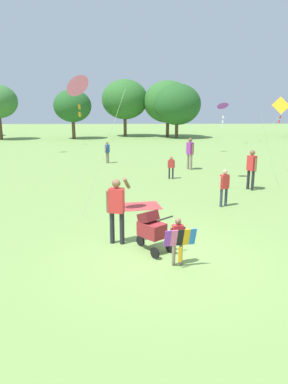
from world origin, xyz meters
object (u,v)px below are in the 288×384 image
(person_kid_running, at_px, (171,165))
(person_couple_left, at_px, (224,185))
(person_adult_flyer, at_px, (117,205))
(person_red_shirt, at_px, (251,167))
(kite_green_novelty, at_px, (223,107))
(person_back_turned, at_px, (190,151))
(stroller, at_px, (151,228))
(kite_adult_black, at_px, (78,87))
(person_sitting_far, at_px, (107,151))
(kite_orange_delta, at_px, (280,109))
(picnic_blanket, at_px, (141,206))
(child_with_butterfly_kite, at_px, (178,238))

(person_kid_running, bearing_deg, person_couple_left, -74.06)
(person_adult_flyer, height_order, person_red_shirt, person_adult_flyer)
(kite_green_novelty, relative_size, person_back_turned, 2.23)
(stroller, height_order, kite_green_novelty, kite_green_novelty)
(kite_adult_black, relative_size, person_red_shirt, 2.59)
(kite_adult_black, distance_m, person_couple_left, 5.94)
(person_sitting_far, xyz_separation_m, person_back_turned, (4.76, -2.38, 0.26))
(person_red_shirt, relative_size, person_sitting_far, 1.28)
(kite_orange_delta, distance_m, person_sitting_far, 10.13)
(kite_adult_black, relative_size, person_kid_running, 3.93)
(person_adult_flyer, height_order, person_back_turned, person_adult_flyer)
(person_back_turned, bearing_deg, person_red_shirt, -69.05)
(stroller, bearing_deg, kite_orange_delta, 54.59)
(kite_green_novelty, xyz_separation_m, person_red_shirt, (0.83, -2.03, -2.43))
(kite_orange_delta, height_order, picnic_blanket, kite_orange_delta)
(person_couple_left, xyz_separation_m, person_back_turned, (-0.10, 7.37, 0.25))
(kite_orange_delta, relative_size, kite_green_novelty, 1.07)
(stroller, relative_size, picnic_blanket, 0.77)
(child_with_butterfly_kite, bearing_deg, kite_orange_delta, 59.03)
(person_adult_flyer, distance_m, picnic_blanket, 3.66)
(kite_orange_delta, bearing_deg, picnic_blanket, -141.03)
(child_with_butterfly_kite, height_order, picnic_blanket, child_with_butterfly_kite)
(child_with_butterfly_kite, relative_size, kite_green_novelty, 0.28)
(kite_adult_black, bearing_deg, kite_orange_delta, 37.12)
(kite_adult_black, xyz_separation_m, person_red_shirt, (6.62, 3.50, -3.06))
(child_with_butterfly_kite, relative_size, kite_orange_delta, 0.26)
(kite_orange_delta, bearing_deg, kite_adult_black, -142.88)
(kite_orange_delta, height_order, kite_green_novelty, kite_orange_delta)
(person_sitting_far, distance_m, person_back_turned, 5.33)
(child_with_butterfly_kite, xyz_separation_m, person_couple_left, (2.20, 4.71, 0.13))
(person_adult_flyer, height_order, person_sitting_far, person_adult_flyer)
(kite_adult_black, bearing_deg, person_adult_flyer, -62.52)
(person_adult_flyer, distance_m, person_kid_running, 8.53)
(person_sitting_far, height_order, picnic_blanket, person_sitting_far)
(kite_orange_delta, xyz_separation_m, kite_green_novelty, (-3.16, -1.24, 0.08))
(child_with_butterfly_kite, distance_m, kite_orange_delta, 12.51)
(person_sitting_far, bearing_deg, person_red_shirt, -47.56)
(kite_orange_delta, xyz_separation_m, person_back_turned, (-4.19, 1.60, -2.31))
(person_adult_flyer, bearing_deg, kite_green_novelty, 59.99)
(picnic_blanket, bearing_deg, kite_green_novelty, 48.92)
(child_with_butterfly_kite, height_order, person_back_turned, person_back_turned)
(person_couple_left, bearing_deg, kite_green_novelty, 78.37)
(kite_orange_delta, bearing_deg, child_with_butterfly_kite, -120.97)
(child_with_butterfly_kite, bearing_deg, person_couple_left, 64.95)
(kite_orange_delta, distance_m, picnic_blanket, 9.64)
(person_red_shirt, bearing_deg, kite_orange_delta, 54.60)
(kite_adult_black, relative_size, person_back_turned, 2.50)
(person_kid_running, bearing_deg, person_adult_flyer, -105.20)
(kite_orange_delta, relative_size, person_kid_running, 3.77)
(kite_adult_black, bearing_deg, child_with_butterfly_kite, -54.43)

